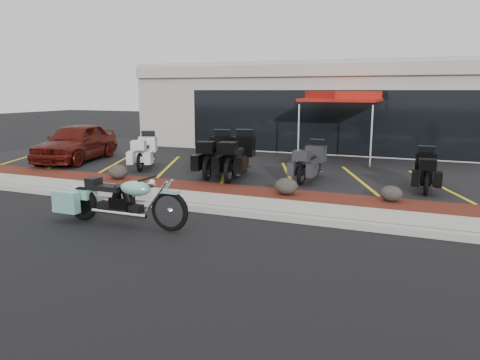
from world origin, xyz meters
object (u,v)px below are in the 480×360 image
at_px(touring_white, 149,148).
at_px(traffic_cone, 297,158).
at_px(parked_car, 76,142).
at_px(popup_canopy, 342,98).
at_px(hero_cruiser, 170,205).

bearing_deg(touring_white, traffic_cone, -89.55).
xyz_separation_m(parked_car, popup_canopy, (9.09, 4.28, 1.65)).
height_order(parked_car, popup_canopy, popup_canopy).
xyz_separation_m(hero_cruiser, touring_white, (-4.70, 6.30, 0.22)).
distance_m(hero_cruiser, touring_white, 7.86).
bearing_deg(parked_car, popup_canopy, 12.25).
relative_size(touring_white, popup_canopy, 0.62).
distance_m(touring_white, traffic_cone, 5.34).
bearing_deg(touring_white, parked_car, 73.79).
bearing_deg(hero_cruiser, touring_white, 126.69).
bearing_deg(traffic_cone, parked_car, -163.01).
bearing_deg(popup_canopy, hero_cruiser, -83.89).
bearing_deg(touring_white, hero_cruiser, -165.85).
bearing_deg(hero_cruiser, traffic_cone, 88.59).
height_order(hero_cruiser, touring_white, touring_white).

